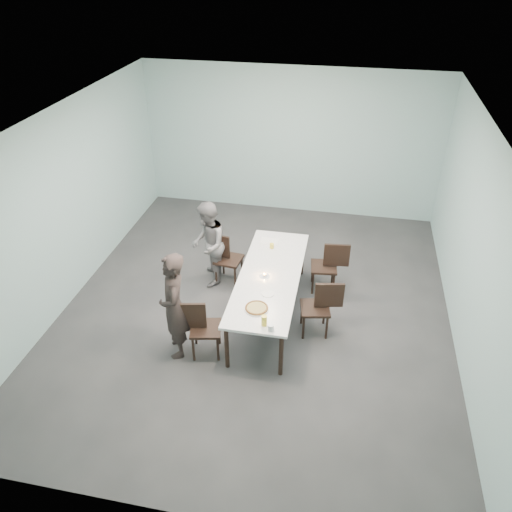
% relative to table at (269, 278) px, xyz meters
% --- Properties ---
extents(ground, '(7.00, 7.00, 0.00)m').
position_rel_table_xyz_m(ground, '(-0.23, 0.14, -0.69)').
color(ground, '#333335').
rests_on(ground, ground).
extents(room_shell, '(6.02, 7.02, 3.01)m').
position_rel_table_xyz_m(room_shell, '(-0.23, 0.14, 1.33)').
color(room_shell, '#99BFC0').
rests_on(room_shell, ground).
extents(table, '(0.91, 2.60, 0.75)m').
position_rel_table_xyz_m(table, '(0.00, 0.00, 0.00)').
color(table, white).
rests_on(table, ground).
extents(chair_near_left, '(0.64, 0.50, 0.87)m').
position_rel_table_xyz_m(chair_near_left, '(-0.80, -1.01, -0.19)').
color(chair_near_left, black).
rests_on(chair_near_left, ground).
extents(chair_far_left, '(0.63, 0.47, 0.87)m').
position_rel_table_xyz_m(chair_far_left, '(-0.91, 0.78, -0.19)').
color(chair_far_left, black).
rests_on(chair_far_left, ground).
extents(chair_near_right, '(0.64, 0.49, 0.87)m').
position_rel_table_xyz_m(chair_near_right, '(0.80, -0.23, -0.19)').
color(chair_near_right, black).
rests_on(chair_near_right, ground).
extents(chair_far_right, '(0.63, 0.46, 0.87)m').
position_rel_table_xyz_m(chair_far_right, '(0.84, 0.87, -0.19)').
color(chair_far_right, black).
rests_on(chair_far_right, ground).
extents(diner_near, '(0.57, 0.69, 1.61)m').
position_rel_table_xyz_m(diner_near, '(-1.12, -1.05, 0.11)').
color(diner_near, black).
rests_on(diner_near, ground).
extents(diner_far, '(0.71, 0.83, 1.48)m').
position_rel_table_xyz_m(diner_far, '(-1.15, 0.69, 0.05)').
color(diner_far, slate).
rests_on(diner_far, ground).
extents(pizza, '(0.34, 0.34, 0.04)m').
position_rel_table_xyz_m(pizza, '(-0.03, -0.82, 0.08)').
color(pizza, white).
rests_on(pizza, table).
extents(side_plate, '(0.18, 0.18, 0.01)m').
position_rel_table_xyz_m(side_plate, '(0.06, -0.46, 0.06)').
color(side_plate, white).
rests_on(side_plate, table).
extents(beer_glass, '(0.08, 0.08, 0.15)m').
position_rel_table_xyz_m(beer_glass, '(0.13, -1.13, 0.13)').
color(beer_glass, yellow).
rests_on(beer_glass, table).
extents(water_tumbler, '(0.08, 0.08, 0.09)m').
position_rel_table_xyz_m(water_tumbler, '(0.23, -1.21, 0.10)').
color(water_tumbler, silver).
rests_on(water_tumbler, table).
extents(tealight, '(0.06, 0.06, 0.05)m').
position_rel_table_xyz_m(tealight, '(-0.07, -0.05, 0.08)').
color(tealight, silver).
rests_on(tealight, table).
extents(amber_tumbler, '(0.07, 0.07, 0.08)m').
position_rel_table_xyz_m(amber_tumbler, '(-0.10, 0.77, 0.10)').
color(amber_tumbler, yellow).
rests_on(amber_tumbler, table).
extents(menu, '(0.30, 0.22, 0.01)m').
position_rel_table_xyz_m(menu, '(-0.17, 0.96, 0.06)').
color(menu, silver).
rests_on(menu, table).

